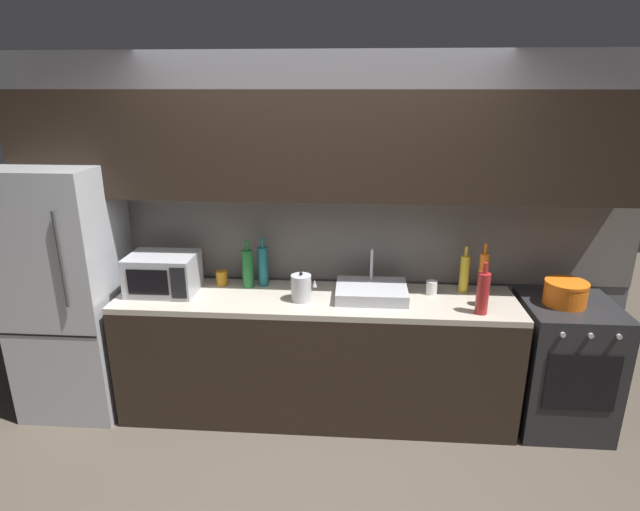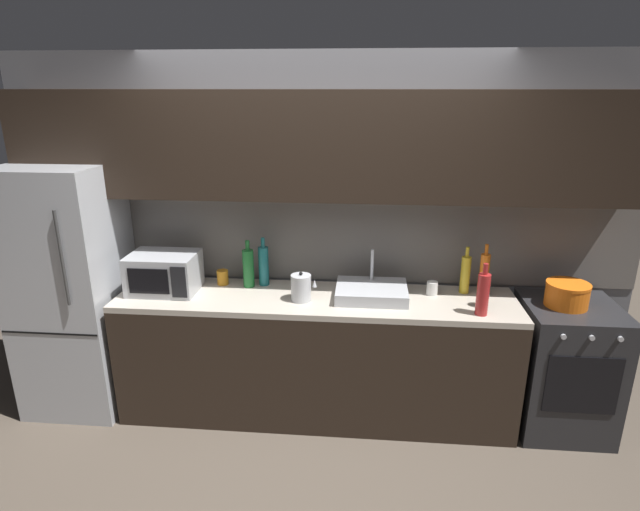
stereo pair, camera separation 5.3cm
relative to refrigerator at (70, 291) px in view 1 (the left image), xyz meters
name	(u,v)px [view 1 (the left image)]	position (x,y,z in m)	size (l,w,h in m)	color
ground_plane	(303,504)	(1.74, -0.90, -0.89)	(10.00, 10.00, 0.00)	#4C4238
back_wall	(319,195)	(1.74, 0.30, 0.66)	(4.46, 0.44, 2.50)	slate
counter_run	(316,356)	(1.74, 0.00, -0.44)	(2.72, 0.60, 0.90)	black
refrigerator	(70,291)	(0.00, 0.00, 0.00)	(0.68, 0.69, 1.78)	#ADAFB5
oven_range	(562,365)	(3.44, 0.00, -0.44)	(0.60, 0.62, 0.90)	#232326
microwave	(163,274)	(0.68, 0.02, 0.15)	(0.46, 0.35, 0.27)	#A8AAAF
sink_basin	(371,291)	(2.12, 0.03, 0.05)	(0.48, 0.38, 0.30)	#ADAFB5
kettle	(301,288)	(1.65, -0.06, 0.10)	(0.17, 0.14, 0.20)	#B7BABF
wine_bottle_yellow	(464,273)	(2.76, 0.18, 0.15)	(0.07, 0.07, 0.33)	gold
wine_bottle_teal	(263,266)	(1.35, 0.20, 0.16)	(0.07, 0.07, 0.35)	#19666B
wine_bottle_orange	(483,273)	(2.88, 0.13, 0.16)	(0.06, 0.06, 0.37)	orange
wine_bottle_green	(248,268)	(1.25, 0.15, 0.15)	(0.08, 0.08, 0.34)	#1E6B2D
wine_bottle_red	(483,293)	(2.81, -0.18, 0.15)	(0.08, 0.08, 0.34)	#A82323
mug_amber	(222,278)	(1.05, 0.18, 0.06)	(0.08, 0.08, 0.11)	#B27019
mug_white	(432,287)	(2.54, 0.12, 0.06)	(0.08, 0.08, 0.09)	silver
mug_dark	(482,297)	(2.84, -0.05, 0.07)	(0.08, 0.08, 0.11)	black
cooking_pot	(565,293)	(3.39, 0.00, 0.09)	(0.27, 0.27, 0.16)	orange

